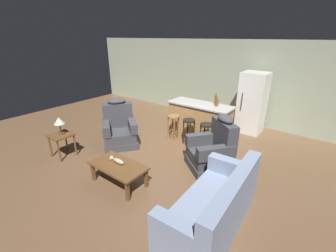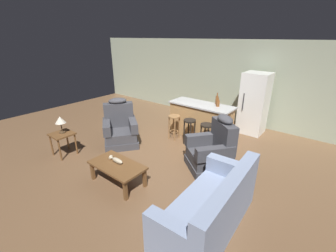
{
  "view_description": "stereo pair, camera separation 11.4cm",
  "coord_description": "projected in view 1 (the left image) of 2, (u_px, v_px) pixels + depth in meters",
  "views": [
    {
      "loc": [
        2.91,
        -3.94,
        2.71
      ],
      "look_at": [
        -0.02,
        -0.1,
        0.75
      ],
      "focal_mm": 24.0,
      "sensor_mm": 36.0,
      "label": 1
    },
    {
      "loc": [
        3.0,
        -3.87,
        2.71
      ],
      "look_at": [
        -0.02,
        -0.1,
        0.75
      ],
      "focal_mm": 24.0,
      "sensor_mm": 36.0,
      "label": 2
    }
  ],
  "objects": [
    {
      "name": "bottle_tall_green",
      "position": [
        217.0,
        103.0,
        5.96
      ],
      "size": [
        0.09,
        0.09,
        0.23
      ],
      "color": "brown",
      "rests_on": "kitchen_island"
    },
    {
      "name": "bar_stool_middle",
      "position": [
        189.0,
        127.0,
        5.88
      ],
      "size": [
        0.32,
        0.32,
        0.68
      ],
      "color": "black",
      "rests_on": "ground_plane"
    },
    {
      "name": "recliner_near_lamp",
      "position": [
        119.0,
        129.0,
        5.88
      ],
      "size": [
        1.18,
        1.18,
        1.2
      ],
      "rotation": [
        0.0,
        0.0,
        -0.64
      ],
      "color": "#3D3D42",
      "rests_on": "ground_plane"
    },
    {
      "name": "end_table",
      "position": [
        61.0,
        138.0,
        5.26
      ],
      "size": [
        0.48,
        0.48,
        0.56
      ],
      "color": "brown",
      "rests_on": "ground_plane"
    },
    {
      "name": "kitchen_island",
      "position": [
        200.0,
        120.0,
        6.37
      ],
      "size": [
        1.8,
        0.7,
        0.95
      ],
      "color": "#AD7F4C",
      "rests_on": "ground_plane"
    },
    {
      "name": "fish_figurine",
      "position": [
        117.0,
        161.0,
        4.32
      ],
      "size": [
        0.34,
        0.1,
        0.1
      ],
      "color": "#4C3823",
      "rests_on": "coffee_table"
    },
    {
      "name": "couch",
      "position": [
        215.0,
        208.0,
        3.32
      ],
      "size": [
        0.93,
        1.94,
        0.94
      ],
      "rotation": [
        0.0,
        0.0,
        3.19
      ],
      "color": "#8493B2",
      "rests_on": "ground_plane"
    },
    {
      "name": "bottle_short_amber",
      "position": [
        216.0,
        100.0,
        6.16
      ],
      "size": [
        0.08,
        0.08,
        0.31
      ],
      "color": "brown",
      "rests_on": "kitchen_island"
    },
    {
      "name": "table_lamp",
      "position": [
        59.0,
        121.0,
        5.15
      ],
      "size": [
        0.24,
        0.24,
        0.41
      ],
      "color": "#4C3823",
      "rests_on": "end_table"
    },
    {
      "name": "recliner_near_island",
      "position": [
        213.0,
        150.0,
        4.8
      ],
      "size": [
        1.18,
        1.18,
        1.2
      ],
      "rotation": [
        0.0,
        0.0,
        4.05
      ],
      "color": "#3D3D42",
      "rests_on": "ground_plane"
    },
    {
      "name": "coffee_table",
      "position": [
        118.0,
        167.0,
        4.28
      ],
      "size": [
        1.1,
        0.6,
        0.42
      ],
      "color": "brown",
      "rests_on": "ground_plane"
    },
    {
      "name": "ground_plane",
      "position": [
        171.0,
        153.0,
        5.55
      ],
      "size": [
        12.0,
        12.0,
        0.0
      ],
      "color": "brown"
    },
    {
      "name": "bar_stool_right",
      "position": [
        206.0,
        132.0,
        5.6
      ],
      "size": [
        0.32,
        0.32,
        0.68
      ],
      "color": "black",
      "rests_on": "ground_plane"
    },
    {
      "name": "refrigerator",
      "position": [
        252.0,
        103.0,
        6.52
      ],
      "size": [
        0.7,
        0.69,
        1.76
      ],
      "color": "white",
      "rests_on": "ground_plane"
    },
    {
      "name": "back_wall",
      "position": [
        228.0,
        81.0,
        7.37
      ],
      "size": [
        12.0,
        0.05,
        2.6
      ],
      "color": "#9EA88E",
      "rests_on": "ground_plane"
    },
    {
      "name": "bar_stool_left",
      "position": [
        173.0,
        123.0,
        6.17
      ],
      "size": [
        0.32,
        0.32,
        0.68
      ],
      "color": "olive",
      "rests_on": "ground_plane"
    }
  ]
}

